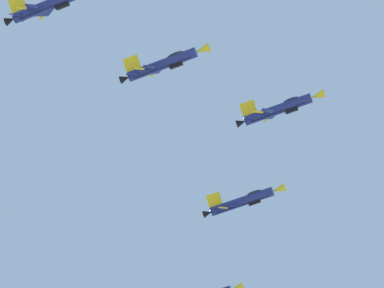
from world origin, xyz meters
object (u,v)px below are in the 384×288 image
Objects in this scene: fighter_jet_right_wing at (164,64)px; fighter_jet_right_outer at (50,5)px; fighter_jet_lead at (280,109)px; fighter_jet_left_wing at (243,201)px.

fighter_jet_right_wing is 20.96m from fighter_jet_right_outer.
fighter_jet_lead is 21.77m from fighter_jet_right_wing.
fighter_jet_left_wing reaches higher than fighter_jet_lead.
fighter_jet_right_wing reaches higher than fighter_jet_right_outer.
fighter_jet_lead is at bearing 137.18° from fighter_jet_right_wing.
fighter_jet_right_outer is (-42.30, -4.78, -2.84)m from fighter_jet_lead.
fighter_jet_lead is 0.99× the size of fighter_jet_left_wing.
fighter_jet_lead is 0.99× the size of fighter_jet_right_outer.
fighter_jet_lead is at bearing 38.04° from fighter_jet_left_wing.
fighter_jet_left_wing is 1.00× the size of fighter_jet_right_wing.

